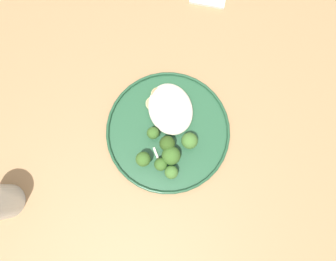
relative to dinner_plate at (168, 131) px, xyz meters
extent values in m
plane|color=#47423D|center=(0.06, 0.02, -0.75)|extent=(6.00, 6.00, 0.00)
cube|color=#9E754C|center=(0.06, 0.02, -0.03)|extent=(1.40, 1.00, 0.04)
cube|color=olive|center=(-0.58, -0.42, -0.40)|extent=(0.06, 0.06, 0.70)
cylinder|color=#235133|center=(0.00, 0.00, 0.00)|extent=(0.29, 0.29, 0.01)
torus|color=#204B2E|center=(0.00, 0.00, 0.01)|extent=(0.29, 0.29, 0.01)
ellipsoid|color=beige|center=(-0.05, 0.02, 0.02)|extent=(0.13, 0.10, 0.03)
cylinder|color=#DBB77A|center=(-0.09, 0.00, 0.01)|extent=(0.03, 0.03, 0.01)
cylinder|color=#8E774F|center=(-0.09, 0.00, 0.02)|extent=(0.03, 0.03, 0.00)
cylinder|color=beige|center=(-0.04, 0.02, 0.01)|extent=(0.03, 0.03, 0.01)
cylinder|color=#988766|center=(-0.04, 0.02, 0.02)|extent=(0.03, 0.03, 0.00)
cylinder|color=beige|center=(-0.02, 0.04, 0.01)|extent=(0.03, 0.03, 0.01)
cylinder|color=#988766|center=(-0.02, 0.04, 0.02)|extent=(0.02, 0.02, 0.00)
cylinder|color=#E5C689|center=(-0.07, -0.01, 0.01)|extent=(0.03, 0.03, 0.01)
cylinder|color=#958159|center=(-0.07, -0.01, 0.02)|extent=(0.03, 0.03, 0.00)
cylinder|color=#7A994C|center=(0.06, -0.01, 0.01)|extent=(0.01, 0.01, 0.02)
sphere|color=#386023|center=(0.06, -0.01, 0.03)|extent=(0.04, 0.04, 0.04)
cylinder|color=#7A994C|center=(0.04, 0.04, 0.01)|extent=(0.02, 0.02, 0.02)
sphere|color=#42702D|center=(0.04, 0.04, 0.04)|extent=(0.04, 0.04, 0.04)
cylinder|color=#89A356|center=(0.09, -0.02, 0.01)|extent=(0.01, 0.01, 0.02)
sphere|color=#42702D|center=(0.09, -0.02, 0.03)|extent=(0.03, 0.03, 0.03)
cylinder|color=#7A994C|center=(0.03, -0.01, 0.01)|extent=(0.02, 0.02, 0.02)
sphere|color=#2D4C19|center=(0.03, -0.01, 0.04)|extent=(0.03, 0.03, 0.03)
cylinder|color=#89A356|center=(0.00, -0.03, 0.01)|extent=(0.02, 0.02, 0.02)
sphere|color=#386023|center=(0.00, -0.03, 0.03)|extent=(0.03, 0.03, 0.03)
cylinder|color=#7A994C|center=(0.05, -0.07, 0.01)|extent=(0.02, 0.02, 0.03)
sphere|color=#386023|center=(0.05, -0.07, 0.04)|extent=(0.03, 0.03, 0.03)
cylinder|color=#7A994C|center=(0.07, -0.04, 0.01)|extent=(0.01, 0.01, 0.02)
sphere|color=#386023|center=(0.07, -0.04, 0.03)|extent=(0.03, 0.03, 0.03)
cube|color=silver|center=(0.05, -0.01, 0.01)|extent=(0.04, 0.03, 0.00)
cube|color=silver|center=(0.05, -0.04, 0.01)|extent=(0.04, 0.01, 0.00)
cylinder|color=beige|center=(0.05, -0.39, 0.03)|extent=(0.07, 0.07, 0.08)
camera|label=1|loc=(0.12, -0.04, 0.70)|focal=32.66mm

